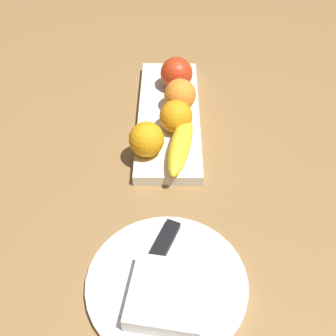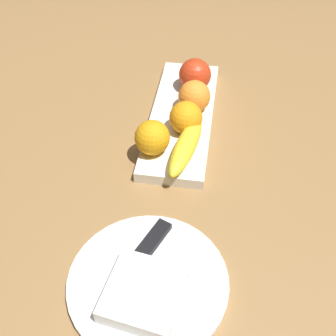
{
  "view_description": "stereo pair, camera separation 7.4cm",
  "coord_description": "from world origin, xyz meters",
  "px_view_note": "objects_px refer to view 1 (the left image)",
  "views": [
    {
      "loc": [
        0.72,
        -0.02,
        0.58
      ],
      "look_at": [
        0.2,
        -0.02,
        0.05
      ],
      "focal_mm": 44.73,
      "sensor_mm": 36.0,
      "label": 1
    },
    {
      "loc": [
        0.72,
        0.06,
        0.58
      ],
      "look_at": [
        0.2,
        -0.02,
        0.05
      ],
      "focal_mm": 44.73,
      "sensor_mm": 36.0,
      "label": 2
    }
  ],
  "objects_px": {
    "orange_near_banana": "(176,116)",
    "knife": "(159,252)",
    "banana": "(180,144)",
    "orange_near_apple": "(180,95)",
    "orange_center": "(146,139)",
    "folded_napkin": "(167,295)",
    "dinner_plate": "(167,284)",
    "fruit_tray": "(169,116)",
    "apple": "(176,73)"
  },
  "relations": [
    {
      "from": "banana",
      "to": "orange_near_banana",
      "type": "relative_size",
      "value": 2.6
    },
    {
      "from": "apple",
      "to": "knife",
      "type": "height_order",
      "value": "apple"
    },
    {
      "from": "orange_center",
      "to": "dinner_plate",
      "type": "distance_m",
      "value": 0.28
    },
    {
      "from": "fruit_tray",
      "to": "knife",
      "type": "height_order",
      "value": "knife"
    },
    {
      "from": "fruit_tray",
      "to": "apple",
      "type": "height_order",
      "value": "apple"
    },
    {
      "from": "banana",
      "to": "folded_napkin",
      "type": "bearing_deg",
      "value": -173.87
    },
    {
      "from": "fruit_tray",
      "to": "orange_near_banana",
      "type": "bearing_deg",
      "value": 13.94
    },
    {
      "from": "fruit_tray",
      "to": "banana",
      "type": "distance_m",
      "value": 0.13
    },
    {
      "from": "fruit_tray",
      "to": "orange_center",
      "type": "height_order",
      "value": "orange_center"
    },
    {
      "from": "orange_near_apple",
      "to": "orange_center",
      "type": "height_order",
      "value": "same"
    },
    {
      "from": "banana",
      "to": "apple",
      "type": "bearing_deg",
      "value": 11.62
    },
    {
      "from": "apple",
      "to": "orange_near_apple",
      "type": "distance_m",
      "value": 0.08
    },
    {
      "from": "orange_near_apple",
      "to": "folded_napkin",
      "type": "bearing_deg",
      "value": -3.06
    },
    {
      "from": "fruit_tray",
      "to": "orange_near_apple",
      "type": "bearing_deg",
      "value": 121.01
    },
    {
      "from": "orange_center",
      "to": "knife",
      "type": "relative_size",
      "value": 0.39
    },
    {
      "from": "banana",
      "to": "orange_near_apple",
      "type": "relative_size",
      "value": 2.54
    },
    {
      "from": "fruit_tray",
      "to": "banana",
      "type": "xyz_separation_m",
      "value": [
        0.13,
        0.02,
        0.03
      ]
    },
    {
      "from": "banana",
      "to": "orange_near_apple",
      "type": "distance_m",
      "value": 0.14
    },
    {
      "from": "fruit_tray",
      "to": "folded_napkin",
      "type": "relative_size",
      "value": 3.56
    },
    {
      "from": "apple",
      "to": "banana",
      "type": "height_order",
      "value": "apple"
    },
    {
      "from": "orange_near_apple",
      "to": "orange_center",
      "type": "bearing_deg",
      "value": -24.49
    },
    {
      "from": "banana",
      "to": "orange_near_banana",
      "type": "xyz_separation_m",
      "value": [
        -0.07,
        -0.01,
        0.01
      ]
    },
    {
      "from": "orange_near_banana",
      "to": "knife",
      "type": "height_order",
      "value": "orange_near_banana"
    },
    {
      "from": "dinner_plate",
      "to": "folded_napkin",
      "type": "relative_size",
      "value": 2.24
    },
    {
      "from": "orange_near_apple",
      "to": "knife",
      "type": "bearing_deg",
      "value": -5.66
    },
    {
      "from": "fruit_tray",
      "to": "dinner_plate",
      "type": "distance_m",
      "value": 0.4
    },
    {
      "from": "orange_center",
      "to": "knife",
      "type": "bearing_deg",
      "value": 7.38
    },
    {
      "from": "banana",
      "to": "folded_napkin",
      "type": "height_order",
      "value": "banana"
    },
    {
      "from": "apple",
      "to": "orange_near_apple",
      "type": "height_order",
      "value": "apple"
    },
    {
      "from": "fruit_tray",
      "to": "knife",
      "type": "relative_size",
      "value": 2.24
    },
    {
      "from": "dinner_plate",
      "to": "orange_near_apple",
      "type": "bearing_deg",
      "value": 176.71
    },
    {
      "from": "orange_near_banana",
      "to": "folded_napkin",
      "type": "relative_size",
      "value": 0.61
    },
    {
      "from": "banana",
      "to": "orange_center",
      "type": "xyz_separation_m",
      "value": [
        0.0,
        -0.06,
        0.01
      ]
    },
    {
      "from": "orange_near_apple",
      "to": "knife",
      "type": "xyz_separation_m",
      "value": [
        0.37,
        -0.04,
        -0.04
      ]
    },
    {
      "from": "orange_near_banana",
      "to": "knife",
      "type": "xyz_separation_m",
      "value": [
        0.29,
        -0.03,
        -0.04
      ]
    },
    {
      "from": "dinner_plate",
      "to": "knife",
      "type": "bearing_deg",
      "value": -165.8
    },
    {
      "from": "banana",
      "to": "knife",
      "type": "height_order",
      "value": "banana"
    },
    {
      "from": "banana",
      "to": "knife",
      "type": "bearing_deg",
      "value": -178.41
    },
    {
      "from": "banana",
      "to": "orange_near_banana",
      "type": "bearing_deg",
      "value": 16.39
    },
    {
      "from": "fruit_tray",
      "to": "dinner_plate",
      "type": "bearing_deg",
      "value": 0.0
    },
    {
      "from": "orange_near_apple",
      "to": "orange_center",
      "type": "relative_size",
      "value": 1.01
    },
    {
      "from": "fruit_tray",
      "to": "apple",
      "type": "xyz_separation_m",
      "value": [
        -0.09,
        0.02,
        0.05
      ]
    },
    {
      "from": "folded_napkin",
      "to": "dinner_plate",
      "type": "bearing_deg",
      "value": 180.0
    },
    {
      "from": "fruit_tray",
      "to": "orange_near_apple",
      "type": "xyz_separation_m",
      "value": [
        -0.01,
        0.02,
        0.05
      ]
    },
    {
      "from": "fruit_tray",
      "to": "orange_center",
      "type": "xyz_separation_m",
      "value": [
        0.13,
        -0.04,
        0.05
      ]
    },
    {
      "from": "apple",
      "to": "orange_near_apple",
      "type": "bearing_deg",
      "value": 5.34
    },
    {
      "from": "knife",
      "to": "dinner_plate",
      "type": "bearing_deg",
      "value": 36.85
    },
    {
      "from": "orange_near_apple",
      "to": "orange_near_banana",
      "type": "xyz_separation_m",
      "value": [
        0.07,
        -0.01,
        -0.0
      ]
    },
    {
      "from": "fruit_tray",
      "to": "orange_near_banana",
      "type": "distance_m",
      "value": 0.08
    },
    {
      "from": "banana",
      "to": "folded_napkin",
      "type": "xyz_separation_m",
      "value": [
        0.31,
        -0.02,
        -0.01
      ]
    }
  ]
}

